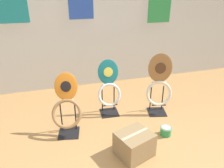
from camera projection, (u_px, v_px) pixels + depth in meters
wall_back at (82, 20)px, 4.01m from camera, size 8.00×0.07×2.60m
toilet_seat_display_orange_sun at (67, 108)px, 2.91m from camera, size 0.44×0.41×0.85m
toilet_seat_display_woodgrain at (159, 87)px, 3.37m from camera, size 0.43×0.34×0.98m
toilet_seat_display_teal_sax at (109, 90)px, 3.38m from camera, size 0.37×0.30×0.88m
paint_can at (166, 131)px, 3.00m from camera, size 0.15×0.15×0.12m
storage_box at (134, 144)px, 2.62m from camera, size 0.49×0.46×0.31m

